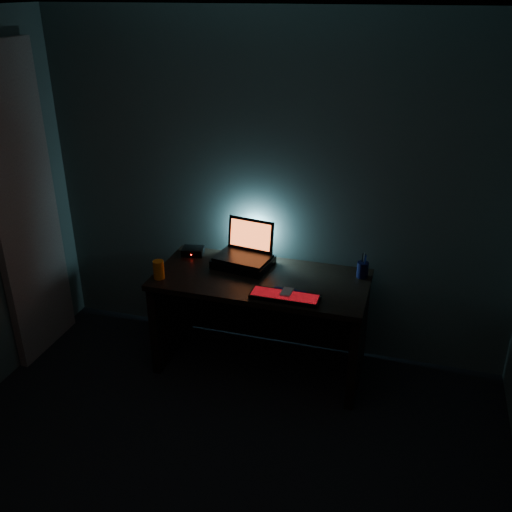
% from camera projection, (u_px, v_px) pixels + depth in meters
% --- Properties ---
extents(room, '(3.50, 4.00, 2.50)m').
position_uv_depth(room, '(155.00, 344.00, 2.38)').
color(room, black).
rests_on(room, ground).
extents(desk, '(1.50, 0.70, 0.75)m').
position_uv_depth(desk, '(263.00, 305.00, 4.16)').
color(desk, black).
rests_on(desk, ground).
extents(curtain, '(0.06, 0.65, 2.30)m').
position_uv_depth(curtain, '(25.00, 209.00, 4.09)').
color(curtain, '#B19C8E').
rests_on(curtain, ground).
extents(riser, '(0.44, 0.36, 0.06)m').
position_uv_depth(riser, '(243.00, 262.00, 4.15)').
color(riser, black).
rests_on(riser, desk).
extents(laptop, '(0.41, 0.34, 0.26)m').
position_uv_depth(laptop, '(246.00, 248.00, 4.16)').
color(laptop, black).
rests_on(laptop, riser).
extents(keyboard, '(0.46, 0.15, 0.03)m').
position_uv_depth(keyboard, '(285.00, 297.00, 3.73)').
color(keyboard, black).
rests_on(keyboard, desk).
extents(mousepad, '(0.23, 0.21, 0.00)m').
position_uv_depth(mousepad, '(287.00, 296.00, 3.76)').
color(mousepad, '#0D125D').
rests_on(mousepad, desk).
extents(mouse, '(0.07, 0.12, 0.03)m').
position_uv_depth(mouse, '(287.00, 294.00, 3.75)').
color(mouse, gray).
rests_on(mouse, mousepad).
extents(pen_cup, '(0.11, 0.11, 0.11)m').
position_uv_depth(pen_cup, '(363.00, 270.00, 3.98)').
color(pen_cup, black).
rests_on(pen_cup, desk).
extents(juice_glass, '(0.10, 0.10, 0.13)m').
position_uv_depth(juice_glass, '(159.00, 270.00, 3.96)').
color(juice_glass, orange).
rests_on(juice_glass, desk).
extents(router, '(0.18, 0.15, 0.05)m').
position_uv_depth(router, '(193.00, 251.00, 4.33)').
color(router, black).
rests_on(router, desk).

